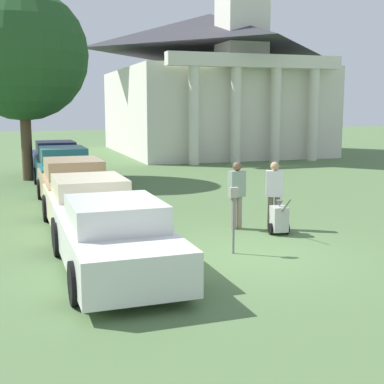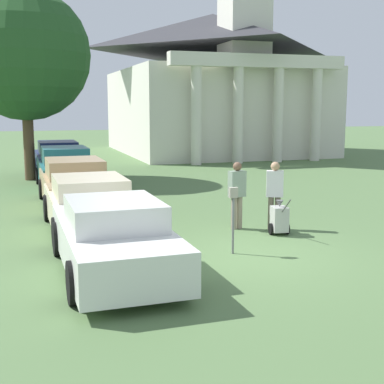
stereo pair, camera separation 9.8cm
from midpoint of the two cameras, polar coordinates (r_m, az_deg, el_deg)
ground_plane at (r=11.31m, az=5.44°, el=-6.73°), size 120.00×120.00×0.00m
parked_car_white at (r=10.08m, az=-8.59°, el=-4.88°), size 2.02×4.76×1.40m
parked_car_cream at (r=13.49m, az=-11.16°, el=-1.42°), size 2.06×4.95×1.38m
parked_car_tan at (r=17.01m, az=-12.72°, el=0.81°), size 2.04×5.15×1.48m
parked_car_teal at (r=20.58m, az=-13.75°, el=2.32°), size 2.01×5.12×1.58m
parked_car_navy at (r=24.06m, az=-14.45°, el=3.27°), size 1.97×4.94×1.58m
parking_meter at (r=11.20m, az=4.23°, el=-1.70°), size 0.18×0.09×1.42m
person_worker at (r=13.50m, az=4.58°, el=0.11°), size 0.45×0.29×1.71m
person_supervisor at (r=13.61m, az=8.56°, el=0.13°), size 0.47×0.38×1.71m
equipment_cart at (r=13.13m, az=9.06°, el=-2.83°), size 0.51×1.00×1.00m
church at (r=35.93m, az=2.08°, el=12.60°), size 12.10×14.53×24.74m
shade_tree at (r=23.46m, az=-17.78°, el=13.78°), size 5.36×5.36×7.84m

